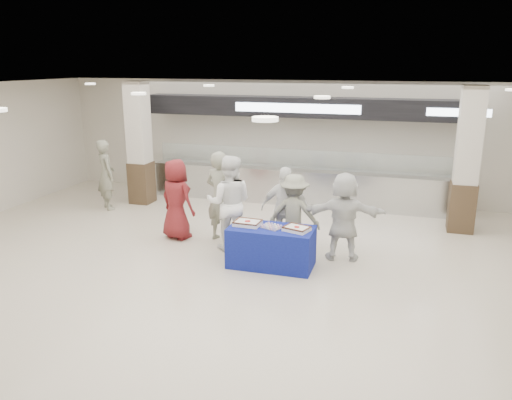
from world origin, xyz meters
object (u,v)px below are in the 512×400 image
(chef_tall, at_px, (229,203))
(soldier_bg, at_px, (106,175))
(sheet_cake_left, at_px, (248,223))
(civilian_maroon, at_px, (176,199))
(cupcake_tray, at_px, (271,226))
(sheet_cake_right, at_px, (297,228))
(soldier_b, at_px, (294,214))
(display_table, at_px, (271,247))
(chef_short, at_px, (286,209))
(soldier_a, at_px, (220,197))
(civilian_white, at_px, (344,216))

(chef_tall, bearing_deg, soldier_bg, -36.97)
(sheet_cake_left, height_order, civilian_maroon, civilian_maroon)
(cupcake_tray, bearing_deg, sheet_cake_left, 176.59)
(cupcake_tray, bearing_deg, sheet_cake_right, -2.16)
(soldier_b, bearing_deg, display_table, 72.98)
(chef_short, bearing_deg, soldier_a, -7.93)
(sheet_cake_right, distance_m, soldier_a, 2.16)
(display_table, height_order, soldier_bg, soldier_bg)
(soldier_a, xyz_separation_m, civilian_white, (2.60, -0.29, -0.10))
(chef_tall, height_order, soldier_bg, chef_tall)
(sheet_cake_right, relative_size, chef_tall, 0.27)
(cupcake_tray, xyz_separation_m, soldier_bg, (-5.04, 2.43, 0.12))
(sheet_cake_left, xyz_separation_m, civilian_maroon, (-1.87, 0.89, 0.06))
(display_table, bearing_deg, cupcake_tray, -70.08)
(display_table, relative_size, cupcake_tray, 3.70)
(soldier_a, distance_m, soldier_b, 1.65)
(chef_tall, height_order, soldier_b, chef_tall)
(sheet_cake_right, height_order, soldier_a, soldier_a)
(civilian_maroon, bearing_deg, display_table, 178.76)
(soldier_bg, bearing_deg, sheet_cake_right, -163.78)
(display_table, xyz_separation_m, civilian_maroon, (-2.33, 0.90, 0.48))
(cupcake_tray, bearing_deg, chef_tall, 148.02)
(soldier_a, height_order, civilian_white, soldier_a)
(display_table, xyz_separation_m, civilian_white, (1.21, 0.74, 0.48))
(soldier_a, bearing_deg, sheet_cake_left, 150.36)
(civilian_maroon, bearing_deg, civilian_white, -162.67)
(cupcake_tray, bearing_deg, soldier_a, 143.01)
(civilian_maroon, distance_m, chef_short, 2.37)
(display_table, bearing_deg, civilian_maroon, 158.45)
(cupcake_tray, bearing_deg, soldier_bg, 154.20)
(civilian_maroon, height_order, soldier_b, civilian_maroon)
(cupcake_tray, height_order, civilian_maroon, civilian_maroon)
(civilian_maroon, height_order, chef_tall, chef_tall)
(sheet_cake_left, xyz_separation_m, sheet_cake_right, (0.94, -0.05, -0.00))
(civilian_maroon, bearing_deg, cupcake_tray, 178.46)
(civilian_white, bearing_deg, civilian_maroon, -10.92)
(civilian_maroon, height_order, soldier_a, soldier_a)
(display_table, distance_m, cupcake_tray, 0.40)
(sheet_cake_left, distance_m, soldier_b, 1.07)
(sheet_cake_left, relative_size, chef_short, 0.29)
(sheet_cake_left, distance_m, civilian_maroon, 2.08)
(soldier_b, distance_m, soldier_bg, 5.50)
(sheet_cake_right, height_order, civilian_white, civilian_white)
(soldier_a, height_order, chef_short, soldier_a)
(display_table, distance_m, soldier_b, 0.95)
(civilian_maroon, xyz_separation_m, civilian_white, (3.55, -0.16, -0.00))
(chef_tall, height_order, civilian_white, chef_tall)
(sheet_cake_left, bearing_deg, display_table, -1.41)
(display_table, xyz_separation_m, soldier_bg, (-5.03, 2.42, 0.52))
(display_table, height_order, civilian_white, civilian_white)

